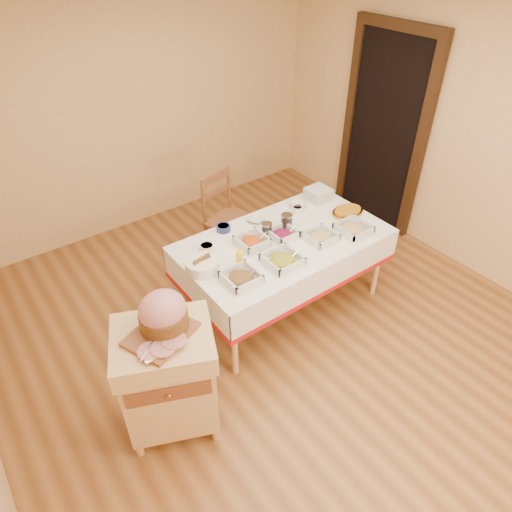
{
  "coord_description": "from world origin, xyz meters",
  "views": [
    {
      "loc": [
        -1.82,
        -2.16,
        3.02
      ],
      "look_at": [
        -0.08,
        0.2,
        0.8
      ],
      "focal_mm": 32.0,
      "sensor_mm": 36.0,
      "label": 1
    }
  ],
  "objects_px": {
    "dining_chair": "(228,219)",
    "ham_on_board": "(163,315)",
    "butcher_cart": "(168,375)",
    "preserve_jar_left": "(267,230)",
    "plate_stack": "(318,194)",
    "preserve_jar_right": "(287,222)",
    "bread_basket": "(202,265)",
    "dining_table": "(283,254)",
    "mustard_bottle": "(240,258)",
    "brass_platter": "(348,212)"
  },
  "relations": [
    {
      "from": "dining_table",
      "to": "plate_stack",
      "type": "xyz_separation_m",
      "value": [
        0.69,
        0.32,
        0.22
      ]
    },
    {
      "from": "dining_chair",
      "to": "mustard_bottle",
      "type": "distance_m",
      "value": 1.16
    },
    {
      "from": "plate_stack",
      "to": "preserve_jar_right",
      "type": "bearing_deg",
      "value": -160.54
    },
    {
      "from": "preserve_jar_right",
      "to": "bread_basket",
      "type": "xyz_separation_m",
      "value": [
        -0.92,
        -0.08,
        -0.01
      ]
    },
    {
      "from": "preserve_jar_left",
      "to": "mustard_bottle",
      "type": "relative_size",
      "value": 0.68
    },
    {
      "from": "bread_basket",
      "to": "ham_on_board",
      "type": "bearing_deg",
      "value": -137.85
    },
    {
      "from": "dining_table",
      "to": "plate_stack",
      "type": "relative_size",
      "value": 8.47
    },
    {
      "from": "bread_basket",
      "to": "plate_stack",
      "type": "xyz_separation_m",
      "value": [
        1.49,
        0.28,
        0.01
      ]
    },
    {
      "from": "dining_chair",
      "to": "ham_on_board",
      "type": "distance_m",
      "value": 2.03
    },
    {
      "from": "butcher_cart",
      "to": "plate_stack",
      "type": "distance_m",
      "value": 2.3
    },
    {
      "from": "dining_table",
      "to": "bread_basket",
      "type": "distance_m",
      "value": 0.82
    },
    {
      "from": "dining_chair",
      "to": "ham_on_board",
      "type": "bearing_deg",
      "value": -135.02
    },
    {
      "from": "dining_chair",
      "to": "preserve_jar_right",
      "type": "bearing_deg",
      "value": -81.17
    },
    {
      "from": "dining_chair",
      "to": "bread_basket",
      "type": "relative_size",
      "value": 3.69
    },
    {
      "from": "butcher_cart",
      "to": "ham_on_board",
      "type": "relative_size",
      "value": 2.09
    },
    {
      "from": "preserve_jar_left",
      "to": "plate_stack",
      "type": "relative_size",
      "value": 0.56
    },
    {
      "from": "butcher_cart",
      "to": "preserve_jar_left",
      "type": "relative_size",
      "value": 7.53
    },
    {
      "from": "dining_table",
      "to": "bread_basket",
      "type": "height_order",
      "value": "bread_basket"
    },
    {
      "from": "mustard_bottle",
      "to": "plate_stack",
      "type": "height_order",
      "value": "mustard_bottle"
    },
    {
      "from": "ham_on_board",
      "to": "mustard_bottle",
      "type": "distance_m",
      "value": 0.97
    },
    {
      "from": "bread_basket",
      "to": "mustard_bottle",
      "type": "bearing_deg",
      "value": -25.09
    },
    {
      "from": "butcher_cart",
      "to": "bread_basket",
      "type": "xyz_separation_m",
      "value": [
        0.63,
        0.57,
        0.3
      ]
    },
    {
      "from": "mustard_bottle",
      "to": "brass_platter",
      "type": "xyz_separation_m",
      "value": [
        1.26,
        0.05,
        -0.06
      ]
    },
    {
      "from": "mustard_bottle",
      "to": "dining_table",
      "type": "bearing_deg",
      "value": 8.88
    },
    {
      "from": "bread_basket",
      "to": "preserve_jar_left",
      "type": "bearing_deg",
      "value": 7.12
    },
    {
      "from": "butcher_cart",
      "to": "preserve_jar_right",
      "type": "relative_size",
      "value": 6.71
    },
    {
      "from": "dining_chair",
      "to": "bread_basket",
      "type": "distance_m",
      "value": 1.21
    },
    {
      "from": "ham_on_board",
      "to": "mustard_bottle",
      "type": "xyz_separation_m",
      "value": [
        0.86,
        0.41,
        -0.19
      ]
    },
    {
      "from": "ham_on_board",
      "to": "preserve_jar_left",
      "type": "distance_m",
      "value": 1.45
    },
    {
      "from": "plate_stack",
      "to": "dining_chair",
      "type": "bearing_deg",
      "value": 140.01
    },
    {
      "from": "dining_chair",
      "to": "dining_table",
      "type": "bearing_deg",
      "value": -90.41
    },
    {
      "from": "dining_table",
      "to": "mustard_bottle",
      "type": "height_order",
      "value": "mustard_bottle"
    },
    {
      "from": "plate_stack",
      "to": "preserve_jar_left",
      "type": "bearing_deg",
      "value": -166.32
    },
    {
      "from": "butcher_cart",
      "to": "dining_chair",
      "type": "distance_m",
      "value": 2.02
    },
    {
      "from": "dining_table",
      "to": "brass_platter",
      "type": "xyz_separation_m",
      "value": [
        0.74,
        -0.03,
        0.18
      ]
    },
    {
      "from": "butcher_cart",
      "to": "preserve_jar_left",
      "type": "height_order",
      "value": "butcher_cart"
    },
    {
      "from": "dining_table",
      "to": "ham_on_board",
      "type": "xyz_separation_m",
      "value": [
        -1.38,
        -0.49,
        0.43
      ]
    },
    {
      "from": "dining_table",
      "to": "mustard_bottle",
      "type": "relative_size",
      "value": 10.38
    },
    {
      "from": "preserve_jar_right",
      "to": "mustard_bottle",
      "type": "bearing_deg",
      "value": -162.58
    },
    {
      "from": "mustard_bottle",
      "to": "bread_basket",
      "type": "xyz_separation_m",
      "value": [
        -0.27,
        0.13,
        -0.03
      ]
    },
    {
      "from": "dining_chair",
      "to": "plate_stack",
      "type": "relative_size",
      "value": 4.55
    },
    {
      "from": "plate_stack",
      "to": "brass_platter",
      "type": "height_order",
      "value": "plate_stack"
    },
    {
      "from": "preserve_jar_left",
      "to": "preserve_jar_right",
      "type": "height_order",
      "value": "preserve_jar_right"
    },
    {
      "from": "mustard_bottle",
      "to": "plate_stack",
      "type": "bearing_deg",
      "value": 18.37
    },
    {
      "from": "preserve_jar_left",
      "to": "plate_stack",
      "type": "distance_m",
      "value": 0.8
    },
    {
      "from": "ham_on_board",
      "to": "preserve_jar_left",
      "type": "relative_size",
      "value": 3.61
    },
    {
      "from": "dining_table",
      "to": "ham_on_board",
      "type": "bearing_deg",
      "value": -160.57
    },
    {
      "from": "dining_table",
      "to": "preserve_jar_left",
      "type": "height_order",
      "value": "preserve_jar_left"
    },
    {
      "from": "ham_on_board",
      "to": "bread_basket",
      "type": "distance_m",
      "value": 0.82
    },
    {
      "from": "dining_chair",
      "to": "brass_platter",
      "type": "relative_size",
      "value": 2.97
    }
  ]
}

